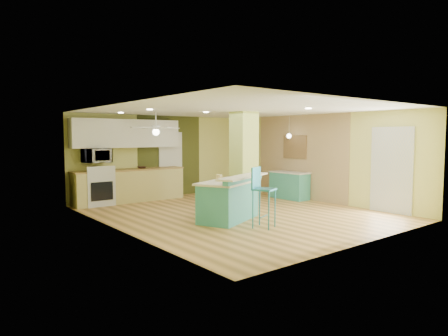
{
  "coord_description": "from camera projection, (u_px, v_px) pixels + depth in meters",
  "views": [
    {
      "loc": [
        -6.22,
        -7.34,
        1.87
      ],
      "look_at": [
        -0.09,
        0.4,
        1.08
      ],
      "focal_mm": 32.0,
      "sensor_mm": 36.0,
      "label": 1
    }
  ],
  "objects": [
    {
      "name": "wall_left",
      "position": [
        120.0,
        168.0,
        7.77
      ],
      "size": [
        0.01,
        7.0,
        2.5
      ],
      "primitive_type": "cube",
      "color": "#DADA75",
      "rests_on": "floor"
    },
    {
      "name": "interior_door",
      "position": [
        171.0,
        164.0,
        12.48
      ],
      "size": [
        0.82,
        0.05,
        2.0
      ],
      "primitive_type": "cube",
      "color": "white",
      "rests_on": "floor"
    },
    {
      "name": "bar_stool",
      "position": [
        261.0,
        187.0,
        8.15
      ],
      "size": [
        0.54,
        0.54,
        1.24
      ],
      "rotation": [
        0.0,
        0.0,
        0.41
      ],
      "color": "#1D6E83",
      "rests_on": "floor"
    },
    {
      "name": "floor",
      "position": [
        237.0,
        213.0,
        9.73
      ],
      "size": [
        6.0,
        7.0,
        0.01
      ],
      "primitive_type": "cube",
      "color": "olive",
      "rests_on": "ground"
    },
    {
      "name": "olive_accent",
      "position": [
        170.0,
        156.0,
        12.48
      ],
      "size": [
        2.2,
        0.02,
        2.5
      ],
      "primitive_type": "cube",
      "color": "#42471C",
      "rests_on": "floor"
    },
    {
      "name": "kitchen_run",
      "position": [
        130.0,
        185.0,
        11.39
      ],
      "size": [
        3.25,
        0.63,
        0.94
      ],
      "color": "tan",
      "rests_on": "floor"
    },
    {
      "name": "canister",
      "position": [
        219.0,
        178.0,
        8.79
      ],
      "size": [
        0.13,
        0.13,
        0.15
      ],
      "primitive_type": "cylinder",
      "color": "gold",
      "rests_on": "peninsula"
    },
    {
      "name": "wall_front",
      "position": [
        368.0,
        172.0,
        6.9
      ],
      "size": [
        6.0,
        0.01,
        2.5
      ],
      "primitive_type": "cube",
      "color": "#DADA75",
      "rests_on": "floor"
    },
    {
      "name": "wall_decor",
      "position": [
        295.0,
        147.0,
        12.07
      ],
      "size": [
        0.03,
        0.9,
        0.7
      ],
      "primitive_type": "cube",
      "color": "brown",
      "rests_on": "wood_panel"
    },
    {
      "name": "stove",
      "position": [
        98.0,
        188.0,
        10.8
      ],
      "size": [
        0.76,
        0.66,
        1.08
      ],
      "color": "silver",
      "rests_on": "floor"
    },
    {
      "name": "peninsula",
      "position": [
        229.0,
        199.0,
        8.89
      ],
      "size": [
        2.04,
        1.65,
        1.01
      ],
      "rotation": [
        0.0,
        0.0,
        0.42
      ],
      "color": "teal",
      "rests_on": "floor"
    },
    {
      "name": "wall_back",
      "position": [
        164.0,
        156.0,
        12.37
      ],
      "size": [
        6.0,
        0.01,
        2.5
      ],
      "primitive_type": "cube",
      "color": "#DADA75",
      "rests_on": "floor"
    },
    {
      "name": "upper_cabinets",
      "position": [
        127.0,
        133.0,
        11.37
      ],
      "size": [
        3.2,
        0.34,
        0.8
      ],
      "primitive_type": "cube",
      "color": "white",
      "rests_on": "wall_back"
    },
    {
      "name": "wood_panel",
      "position": [
        300.0,
        157.0,
        11.95
      ],
      "size": [
        0.02,
        3.4,
        2.5
      ],
      "primitive_type": "cube",
      "color": "#987B57",
      "rests_on": "floor"
    },
    {
      "name": "microwave",
      "position": [
        97.0,
        156.0,
        10.73
      ],
      "size": [
        0.7,
        0.48,
        0.39
      ],
      "primitive_type": "imported",
      "color": "white",
      "rests_on": "wall_back"
    },
    {
      "name": "pendant_lamp",
      "position": [
        289.0,
        136.0,
        11.81
      ],
      "size": [
        0.14,
        0.14,
        0.69
      ],
      "color": "white",
      "rests_on": "ceiling"
    },
    {
      "name": "wall_right",
      "position": [
        317.0,
        158.0,
        11.49
      ],
      "size": [
        0.01,
        7.0,
        2.5
      ],
      "primitive_type": "cube",
      "color": "#DADA75",
      "rests_on": "floor"
    },
    {
      "name": "french_door",
      "position": [
        391.0,
        170.0,
        9.69
      ],
      "size": [
        0.04,
        1.08,
        2.1
      ],
      "primitive_type": "cube",
      "color": "silver",
      "rests_on": "floor"
    },
    {
      "name": "fruit_bowl",
      "position": [
        142.0,
        167.0,
        11.55
      ],
      "size": [
        0.27,
        0.27,
        0.06
      ],
      "primitive_type": "imported",
      "rotation": [
        0.0,
        0.0,
        -0.03
      ],
      "color": "#382117",
      "rests_on": "kitchen_run"
    },
    {
      "name": "ceiling",
      "position": [
        237.0,
        110.0,
        9.53
      ],
      "size": [
        6.0,
        7.0,
        0.01
      ],
      "primitive_type": "cube",
      "color": "white",
      "rests_on": "wall_back"
    },
    {
      "name": "side_counter",
      "position": [
        289.0,
        185.0,
        11.97
      ],
      "size": [
        0.53,
        1.25,
        0.81
      ],
      "color": "teal",
      "rests_on": "floor"
    },
    {
      "name": "column",
      "position": [
        244.0,
        160.0,
        10.43
      ],
      "size": [
        0.55,
        0.55,
        2.5
      ],
      "primitive_type": "cube",
      "color": "#C5D964",
      "rests_on": "floor"
    },
    {
      "name": "ceiling_fan",
      "position": [
        156.0,
        128.0,
        10.45
      ],
      "size": [
        1.41,
        1.41,
        0.61
      ],
      "color": "white",
      "rests_on": "ceiling"
    }
  ]
}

